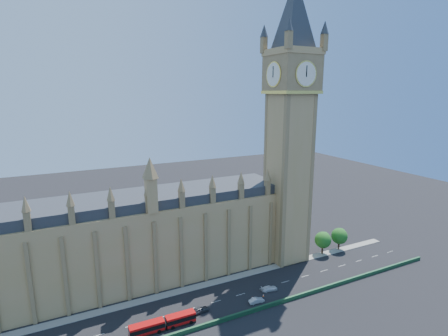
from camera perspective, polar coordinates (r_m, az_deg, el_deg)
name	(u,v)px	position (r m, az deg, el deg)	size (l,w,h in m)	color
ground	(203,305)	(105.45, -3.44, -21.46)	(400.00, 400.00, 0.00)	black
palace_westminster	(96,246)	(112.69, -20.18, -11.87)	(120.00, 20.00, 28.00)	#A68950
elizabeth_tower	(291,104)	(118.98, 10.84, 10.15)	(20.59, 20.59, 105.00)	#A68950
bridge_parapet	(217,322)	(98.34, -1.22, -23.82)	(160.00, 0.60, 1.20)	#1E4C2D
kerb_north	(191,288)	(112.88, -5.42, -18.97)	(160.00, 3.00, 0.16)	gray
tree_east_near	(323,239)	(135.80, 15.90, -11.14)	(6.00, 6.00, 8.50)	#382619
tree_east_far	(340,235)	(140.98, 18.37, -10.41)	(6.00, 6.00, 8.50)	#382619
red_bus	(163,324)	(97.41, -9.92, -23.76)	(16.91, 2.93, 2.87)	red
car_grey	(200,310)	(102.32, -3.94, -22.09)	(1.93, 4.79, 1.63)	#3B3D42
car_silver	(257,301)	(106.23, 5.34, -20.74)	(1.57, 4.50, 1.48)	#B5B9BE
car_white	(269,288)	(111.96, 7.41, -18.92)	(2.03, 5.00, 1.45)	silver
cone_a	(252,298)	(108.02, 4.63, -20.36)	(0.58, 0.58, 0.70)	black
cone_b	(263,295)	(109.35, 6.46, -19.96)	(0.56, 0.56, 0.70)	black
cone_c	(264,290)	(111.51, 6.50, -19.25)	(0.57, 0.57, 0.73)	black
cone_d	(271,289)	(112.68, 7.76, -18.93)	(0.54, 0.54, 0.70)	black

